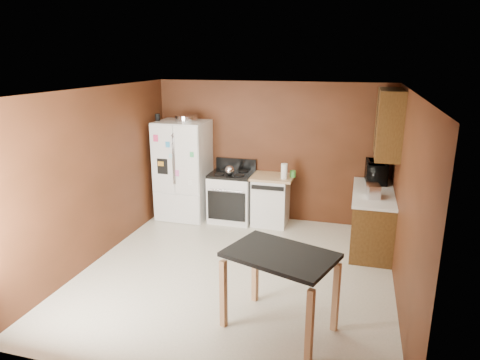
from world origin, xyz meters
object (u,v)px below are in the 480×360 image
at_px(kettle, 230,170).
at_px(green_canister, 293,174).
at_px(refrigerator, 183,170).
at_px(gas_range, 232,196).
at_px(paper_towel, 284,171).
at_px(microwave, 376,172).
at_px(roasting_pan, 186,118).
at_px(island, 280,266).
at_px(pen_cup, 158,117).
at_px(dishwasher, 271,199).
at_px(toaster, 373,191).

relative_size(kettle, green_canister, 1.53).
bearing_deg(refrigerator, gas_range, 3.81).
distance_m(paper_towel, microwave, 1.52).
xyz_separation_m(roasting_pan, island, (2.28, -3.00, -1.09)).
height_order(roasting_pan, pen_cup, pen_cup).
distance_m(pen_cup, dishwasher, 2.50).
height_order(pen_cup, island, pen_cup).
height_order(toaster, gas_range, same).
height_order(dishwasher, island, island).
distance_m(pen_cup, refrigerator, 1.06).
relative_size(pen_cup, gas_range, 0.11).
bearing_deg(roasting_pan, paper_towel, -2.99).
bearing_deg(refrigerator, pen_cup, -171.88).
distance_m(pen_cup, microwave, 3.90).
height_order(pen_cup, green_canister, pen_cup).
bearing_deg(refrigerator, toaster, -12.07).
bearing_deg(toaster, dishwasher, 145.01).
relative_size(roasting_pan, island, 0.31).
distance_m(roasting_pan, toaster, 3.45).
distance_m(roasting_pan, refrigerator, 0.95).
bearing_deg(island, pen_cup, 134.01).
relative_size(roasting_pan, toaster, 1.47).
height_order(roasting_pan, island, roasting_pan).
xyz_separation_m(toaster, refrigerator, (-3.32, 0.71, -0.10)).
distance_m(green_canister, toaster, 1.56).
height_order(kettle, dishwasher, kettle).
bearing_deg(microwave, paper_towel, 92.63).
distance_m(green_canister, microwave, 1.38).
xyz_separation_m(green_canister, dishwasher, (-0.37, -0.03, -0.49)).
height_order(kettle, refrigerator, refrigerator).
relative_size(pen_cup, kettle, 0.71).
bearing_deg(paper_towel, green_canister, 49.73).
relative_size(green_canister, gas_range, 0.10).
bearing_deg(toaster, green_canister, 138.11).
bearing_deg(island, green_canister, 96.48).
distance_m(pen_cup, green_canister, 2.61).
bearing_deg(roasting_pan, island, -52.80).
height_order(paper_towel, gas_range, paper_towel).
bearing_deg(toaster, gas_range, 152.45).
xyz_separation_m(kettle, green_canister, (1.08, 0.22, -0.04)).
relative_size(toaster, dishwasher, 0.31).
xyz_separation_m(green_canister, gas_range, (-1.09, -0.06, -0.48)).
bearing_deg(gas_range, microwave, 2.48).
height_order(roasting_pan, toaster, roasting_pan).
bearing_deg(microwave, green_canister, 87.21).
xyz_separation_m(roasting_pan, dishwasher, (1.56, 0.02, -1.40)).
xyz_separation_m(paper_towel, gas_range, (-0.97, 0.09, -0.56)).
height_order(roasting_pan, refrigerator, roasting_pan).
bearing_deg(pen_cup, paper_towel, 0.74).
height_order(pen_cup, kettle, pen_cup).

